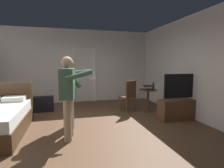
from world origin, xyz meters
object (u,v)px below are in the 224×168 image
(person_striped_shirt, at_px, (70,88))
(suitcase_dark, at_px, (43,104))
(bottle_on_table, at_px, (153,86))
(wooden_chair, at_px, (129,95))
(side_table, at_px, (148,97))
(tv_flatscreen, at_px, (182,106))
(person_blue_shirt, at_px, (68,92))
(laptop, at_px, (148,88))

(person_striped_shirt, height_order, suitcase_dark, person_striped_shirt)
(bottle_on_table, xyz_separation_m, wooden_chair, (-0.75, 0.19, -0.27))
(side_table, bearing_deg, person_striped_shirt, -160.88)
(tv_flatscreen, xyz_separation_m, bottle_on_table, (-0.40, 0.88, 0.46))
(person_blue_shirt, xyz_separation_m, suitcase_dark, (-0.76, 2.33, -0.72))
(tv_flatscreen, height_order, laptop, tv_flatscreen)
(laptop, distance_m, bottle_on_table, 0.19)
(wooden_chair, bearing_deg, bottle_on_table, -13.96)
(bottle_on_table, relative_size, wooden_chair, 0.26)
(side_table, relative_size, person_blue_shirt, 0.43)
(bottle_on_table, height_order, wooden_chair, wooden_chair)
(person_blue_shirt, bearing_deg, laptop, 30.89)
(bottle_on_table, distance_m, wooden_chair, 0.82)
(laptop, distance_m, suitcase_dark, 3.35)
(tv_flatscreen, relative_size, person_blue_shirt, 0.78)
(side_table, height_order, suitcase_dark, side_table)
(tv_flatscreen, distance_m, bottle_on_table, 1.07)
(laptop, relative_size, wooden_chair, 0.38)
(side_table, relative_size, laptop, 1.88)
(side_table, bearing_deg, wooden_chair, 170.10)
(laptop, xyz_separation_m, bottle_on_table, (0.18, -0.04, 0.06))
(side_table, relative_size, bottle_on_table, 2.67)
(wooden_chair, bearing_deg, suitcase_dark, 164.53)
(bottle_on_table, distance_m, suitcase_dark, 3.54)
(tv_flatscreen, distance_m, person_blue_shirt, 3.11)
(laptop, bearing_deg, side_table, 49.52)
(bottle_on_table, bearing_deg, tv_flatscreen, -65.79)
(tv_flatscreen, xyz_separation_m, person_striped_shirt, (-2.95, 0.12, 0.59))
(tv_flatscreen, relative_size, wooden_chair, 1.29)
(laptop, distance_m, wooden_chair, 0.63)
(wooden_chair, distance_m, person_striped_shirt, 2.08)
(tv_flatscreen, xyz_separation_m, person_blue_shirt, (-3.01, -0.54, 0.60))
(side_table, relative_size, person_striped_shirt, 0.43)
(laptop, bearing_deg, person_striped_shirt, -161.52)
(side_table, height_order, bottle_on_table, bottle_on_table)
(tv_flatscreen, xyz_separation_m, wooden_chair, (-1.15, 1.07, 0.19))
(wooden_chair, distance_m, person_blue_shirt, 2.49)
(wooden_chair, relative_size, person_striped_shirt, 0.61)
(suitcase_dark, bearing_deg, person_blue_shirt, -73.74)
(side_table, bearing_deg, suitcase_dark, 165.56)
(person_striped_shirt, bearing_deg, side_table, 19.12)
(person_striped_shirt, bearing_deg, wooden_chair, 27.59)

